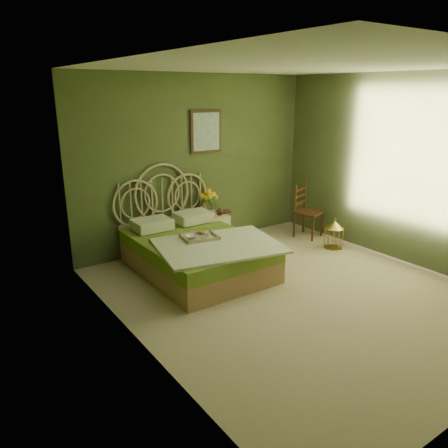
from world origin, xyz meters
TOP-DOWN VIEW (x-y plane):
  - floor at (0.00, 0.00)m, footprint 4.50×4.50m
  - ceiling at (0.00, 0.00)m, footprint 4.50×4.50m
  - wall_back at (0.00, 2.25)m, footprint 4.00×0.00m
  - wall_left at (-2.00, 0.00)m, footprint 0.00×4.50m
  - wall_right at (2.00, 0.00)m, footprint 0.00×4.50m
  - wall_art at (0.16, 2.22)m, footprint 0.54×0.04m
  - bed at (-0.63, 1.29)m, footprint 1.70×2.14m
  - nightstand at (0.06, 1.99)m, footprint 0.47×0.47m
  - chair at (1.65, 1.52)m, footprint 0.50×0.50m
  - birdcage at (1.59, 0.82)m, footprint 0.29×0.29m
  - book_lower at (0.24, 2.00)m, footprint 0.20×0.25m
  - book_upper at (0.24, 2.00)m, footprint 0.25×0.26m
  - cereal_bowl at (-0.75, 1.19)m, footprint 0.20×0.20m
  - coffee_cup at (-0.57, 1.08)m, footprint 0.09×0.09m

SIDE VIEW (x-z plane):
  - floor at x=0.00m, z-range 0.00..0.00m
  - birdcage at x=1.59m, z-range 0.00..0.43m
  - bed at x=-0.63m, z-range -0.37..0.96m
  - nightstand at x=0.06m, z-range -0.13..0.81m
  - chair at x=1.65m, z-range 0.05..0.94m
  - book_lower at x=0.24m, z-range 0.51..0.53m
  - cereal_bowl at x=-0.75m, z-range 0.51..0.55m
  - book_upper at x=0.24m, z-range 0.53..0.55m
  - coffee_cup at x=-0.57m, z-range 0.51..0.59m
  - wall_back at x=0.00m, z-range -0.70..3.30m
  - wall_left at x=-2.00m, z-range -0.95..3.55m
  - wall_right at x=2.00m, z-range -0.95..3.55m
  - wall_art at x=0.16m, z-range 1.43..2.07m
  - ceiling at x=0.00m, z-range 2.60..2.60m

